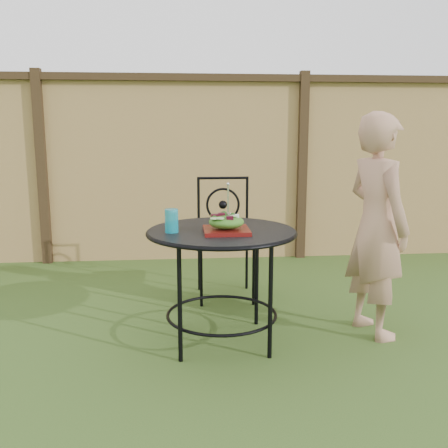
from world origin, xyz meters
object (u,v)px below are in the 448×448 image
(patio_chair, at_px, (225,234))
(salad_plate, at_px, (226,230))
(patio_table, at_px, (222,252))
(diner, at_px, (377,226))

(patio_chair, bearing_deg, salad_plate, -94.46)
(patio_table, relative_size, salad_plate, 3.42)
(patio_table, distance_m, patio_chair, 0.92)
(diner, height_order, salad_plate, diner)
(patio_chair, relative_size, salad_plate, 3.52)
(patio_table, height_order, patio_chair, patio_chair)
(patio_chair, distance_m, salad_plate, 1.02)
(patio_chair, bearing_deg, diner, -43.12)
(patio_chair, relative_size, diner, 0.66)
(patio_table, height_order, salad_plate, salad_plate)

